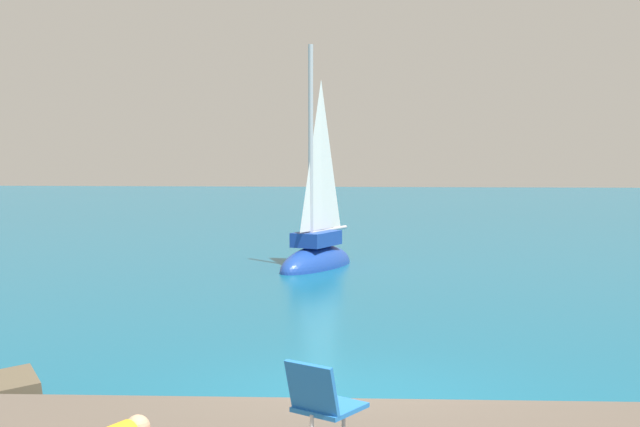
% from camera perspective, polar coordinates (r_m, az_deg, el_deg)
% --- Properties ---
extents(ground_plane, '(160.00, 160.00, 0.00)m').
position_cam_1_polar(ground_plane, '(10.30, 2.33, -13.32)').
color(ground_plane, '#0F5675').
extents(sailboat_near, '(2.49, 3.77, 6.81)m').
position_cam_1_polar(sailboat_near, '(22.65, -0.24, -2.92)').
color(sailboat_near, '#193D99').
rests_on(sailboat_near, ground).
extents(beach_chair, '(0.72, 0.76, 0.80)m').
position_cam_1_polar(beach_chair, '(6.98, 0.14, -13.15)').
color(beach_chair, blue).
rests_on(beach_chair, shore_ledge).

